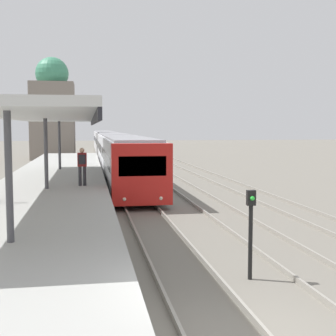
# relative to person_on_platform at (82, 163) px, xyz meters

# --- Properties ---
(platform_canopy) EXTENTS (4.00, 23.09, 3.13)m
(platform_canopy) POSITION_rel_person_on_platform_xyz_m (-1.42, -0.76, 2.02)
(platform_canopy) COLOR beige
(platform_canopy) RESTS_ON station_platform
(person_on_platform) EXTENTS (0.40, 0.40, 1.66)m
(person_on_platform) POSITION_rel_person_on_platform_xyz_m (0.00, 0.00, 0.00)
(person_on_platform) COLOR #2D2D33
(person_on_platform) RESTS_ON station_platform
(train_near) EXTENTS (2.63, 62.01, 3.04)m
(train_near) POSITION_rel_person_on_platform_xyz_m (2.54, 29.94, -0.35)
(train_near) COLOR red
(train_near) RESTS_ON ground_plane
(signal_post_near) EXTENTS (0.20, 0.21, 2.14)m
(signal_post_near) POSITION_rel_person_on_platform_xyz_m (4.04, -10.34, -0.73)
(signal_post_near) COLOR black
(signal_post_near) RESTS_ON ground_plane
(distant_domed_building) EXTENTS (4.78, 4.78, 11.42)m
(distant_domed_building) POSITION_rel_person_on_platform_xyz_m (-3.63, 33.75, 3.33)
(distant_domed_building) COLOR slate
(distant_domed_building) RESTS_ON ground_plane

